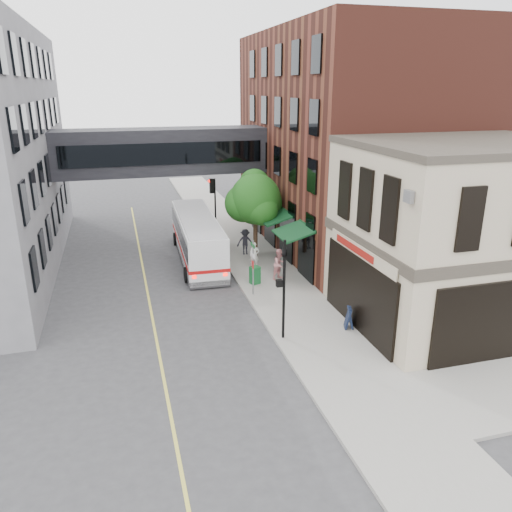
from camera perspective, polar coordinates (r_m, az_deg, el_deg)
ground at (r=20.67m, az=3.83°, el=-12.28°), size 120.00×120.00×0.00m
sidewalk_main at (r=33.40m, az=-0.86°, el=0.35°), size 4.00×60.00×0.15m
corner_building at (r=24.80m, az=22.42°, el=2.30°), size 10.19×8.12×8.45m
brick_building at (r=35.66m, az=11.46°, el=12.56°), size 13.76×18.00×14.00m
skyway_bridge at (r=35.02m, az=-10.75°, el=11.69°), size 14.00×3.18×3.00m
traffic_signal_near at (r=21.16m, az=3.16°, el=-2.49°), size 0.44×0.22×4.60m
traffic_signal_far at (r=35.00m, az=-4.93°, el=6.68°), size 0.53×0.28×4.50m
street_sign_pole at (r=26.01m, az=-0.35°, el=-0.78°), size 0.08×0.75×3.00m
street_tree at (r=31.70m, az=-0.19°, el=6.54°), size 3.80×3.20×5.60m
lane_marking at (r=28.71m, az=-12.42°, el=-3.43°), size 0.12×40.00×0.01m
bus at (r=32.13m, az=-6.73°, el=2.27°), size 2.82×10.53×2.81m
pedestrian_a at (r=30.20m, az=-0.18°, el=0.09°), size 0.65×0.49×1.61m
pedestrian_b at (r=28.45m, az=2.72°, el=-0.94°), size 1.08×0.99×1.80m
pedestrian_c at (r=32.70m, az=-1.24°, el=1.64°), size 1.16×0.74×1.70m
newspaper_box at (r=27.91m, az=-0.12°, el=-2.20°), size 0.62×0.59×1.00m
sandwich_board at (r=23.33m, az=10.58°, el=-6.94°), size 0.51×0.64×0.99m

